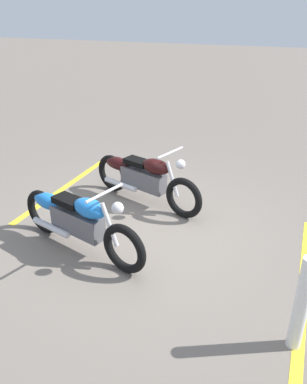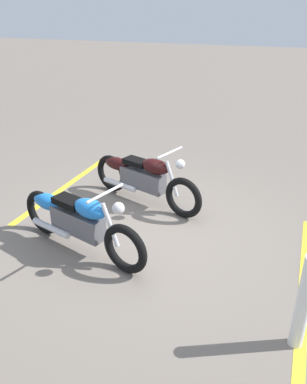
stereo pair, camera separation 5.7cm
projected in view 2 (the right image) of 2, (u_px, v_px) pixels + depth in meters
name	position (u px, v px, depth m)	size (l,w,h in m)	color
ground_plane	(141.00, 228.00, 5.81)	(60.00, 60.00, 0.00)	slate
motorcycle_bright_foreground	(77.00, 220.00, 5.13)	(2.18, 0.79, 1.04)	black
motorcycle_dark_foreground	(142.00, 177.00, 6.41)	(2.16, 0.84, 1.04)	black
bollard_post	(303.00, 303.00, 3.61)	(0.14, 0.14, 1.04)	white
parking_stripe_near	(68.00, 185.00, 7.22)	(3.20, 0.12, 0.01)	yellow
parking_stripe_mid	(304.00, 284.00, 4.65)	(3.20, 0.12, 0.01)	yellow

